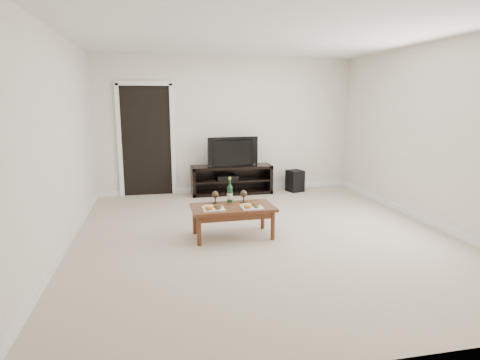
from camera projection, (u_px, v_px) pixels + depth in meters
The scene contains 14 objects.
floor at pixel (263, 235), 5.42m from camera, with size 5.50×5.50×0.00m, color beige.
back_wall at pixel (227, 126), 7.82m from camera, with size 5.00×0.04×2.60m, color silver.
ceiling at pixel (266, 31), 4.90m from camera, with size 5.00×5.50×0.04m, color white.
doorway at pixel (147, 141), 7.53m from camera, with size 0.90×0.02×2.05m, color black.
media_console at pixel (232, 180), 7.76m from camera, with size 1.55×0.45×0.55m, color black.
television at pixel (231, 151), 7.65m from camera, with size 0.97×0.13×0.56m, color black.
av_receiver at pixel (227, 177), 7.73m from camera, with size 0.40×0.30×0.08m, color black.
subwoofer at pixel (295, 181), 7.97m from camera, with size 0.28×0.28×0.42m, color black.
coffee_table at pixel (233, 221), 5.31m from camera, with size 1.08×0.59×0.42m, color #552E17.
plate_left at pixel (213, 207), 5.11m from camera, with size 0.27×0.27×0.07m, color white.
plate_right at pixel (252, 205), 5.19m from camera, with size 0.27×0.27×0.07m, color white.
wine_bottle at pixel (230, 190), 5.44m from camera, with size 0.07×0.07×0.35m, color #103A1B.
goblet_left at pixel (215, 197), 5.41m from camera, with size 0.09×0.09×0.17m, color #3C3321, non-canonical shape.
goblet_right at pixel (244, 196), 5.45m from camera, with size 0.09×0.09×0.17m, color #3C3321, non-canonical shape.
Camera 1 is at (-1.36, -4.99, 1.80)m, focal length 30.00 mm.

